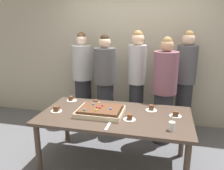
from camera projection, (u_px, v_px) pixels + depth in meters
ground_plane at (115, 164)px, 3.17m from camera, size 12.00×12.00×0.00m
interior_back_panel at (134, 43)px, 4.27m from camera, size 8.00×0.12×3.00m
party_table at (115, 120)px, 3.00m from camera, size 1.93×1.01×0.74m
sheet_cake at (100, 111)px, 2.98m from camera, size 0.59×0.46×0.11m
plated_slice_near_left at (130, 118)px, 2.80m from camera, size 0.15×0.15×0.08m
plated_slice_near_right at (71, 99)px, 3.48m from camera, size 0.15×0.15×0.07m
plated_slice_far_left at (176, 115)px, 2.90m from camera, size 0.15×0.15×0.07m
plated_slice_far_right at (56, 110)px, 3.06m from camera, size 0.15×0.15×0.08m
plated_slice_center_front at (151, 109)px, 3.10m from camera, size 0.15×0.15×0.08m
plated_slice_center_back at (96, 103)px, 3.35m from camera, size 0.15×0.15×0.06m
drink_cup_nearest at (172, 126)px, 2.53m from camera, size 0.07×0.07×0.10m
cake_server_utensil at (108, 126)px, 2.63m from camera, size 0.03×0.20×0.01m
person_serving_front at (105, 84)px, 3.90m from camera, size 0.36×0.36×1.70m
person_green_shirt_behind at (185, 81)px, 3.88m from camera, size 0.33×0.33×1.76m
person_striped_tie_right at (137, 80)px, 3.89m from camera, size 0.30×0.30×1.76m
person_far_right_suit at (164, 91)px, 3.57m from camera, size 0.37×0.37×1.68m
person_back_corner at (83, 78)px, 4.32m from camera, size 0.37×0.37×1.71m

